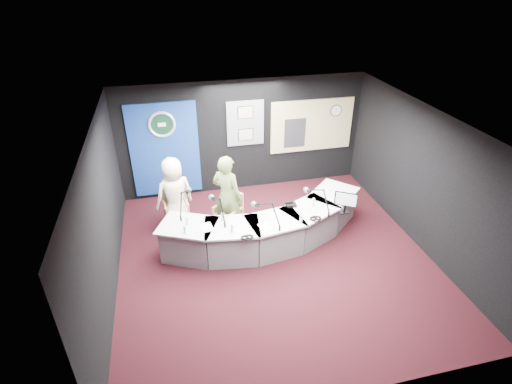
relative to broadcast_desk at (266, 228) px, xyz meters
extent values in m
plane|color=black|center=(0.05, -0.55, -0.38)|extent=(6.00, 6.00, 0.00)
cube|color=silver|center=(0.05, -0.55, 2.42)|extent=(6.00, 6.00, 0.02)
cube|color=black|center=(0.05, 2.45, 1.02)|extent=(6.00, 0.02, 2.80)
cube|color=black|center=(0.05, -3.55, 1.02)|extent=(6.00, 0.02, 2.80)
cube|color=black|center=(-2.95, -0.55, 1.02)|extent=(0.02, 6.00, 2.80)
cube|color=black|center=(3.05, -0.55, 1.02)|extent=(0.02, 6.00, 2.80)
cube|color=navy|center=(-1.85, 2.42, 0.88)|extent=(1.60, 0.05, 2.30)
torus|color=silver|center=(-1.85, 2.38, 1.52)|extent=(0.63, 0.07, 0.63)
cylinder|color=black|center=(-1.85, 2.38, 1.52)|extent=(0.48, 0.01, 0.48)
cube|color=slate|center=(0.10, 2.42, 1.38)|extent=(0.90, 0.04, 1.10)
cube|color=gray|center=(0.10, 2.39, 1.65)|extent=(0.34, 0.02, 0.27)
cube|color=gray|center=(0.10, 2.39, 1.09)|extent=(0.34, 0.02, 0.27)
cube|color=tan|center=(1.80, 2.42, 1.18)|extent=(2.12, 0.06, 1.32)
cube|color=beige|center=(1.80, 2.41, 1.18)|extent=(2.00, 0.02, 1.20)
cube|color=black|center=(1.35, 2.39, 1.03)|extent=(0.55, 0.02, 0.75)
cylinder|color=white|center=(2.40, 2.39, 1.52)|extent=(0.28, 0.01, 0.28)
cube|color=gray|center=(-1.74, 1.23, 0.24)|extent=(0.51, 0.16, 0.70)
imported|color=#F9E6C7|center=(-1.75, 0.98, 0.46)|extent=(0.94, 0.76, 1.67)
imported|color=#5A6B38|center=(-0.70, 0.53, 0.54)|extent=(0.79, 0.76, 1.83)
cube|color=black|center=(1.51, -0.37, 0.70)|extent=(0.38, 0.25, 0.30)
cube|color=black|center=(0.56, 0.12, 0.40)|extent=(0.21, 0.17, 0.05)
torus|color=black|center=(0.87, -0.46, 0.39)|extent=(0.23, 0.23, 0.04)
torus|color=black|center=(-0.55, -0.75, 0.39)|extent=(0.20, 0.20, 0.03)
cube|color=white|center=(-1.23, -0.25, 0.38)|extent=(0.25, 0.33, 0.00)
cube|color=white|center=(-0.14, -0.50, 0.38)|extent=(0.27, 0.33, 0.00)
camera|label=1|loc=(-1.74, -6.49, 4.72)|focal=28.00mm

